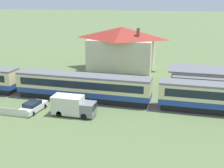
{
  "coord_description": "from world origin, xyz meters",
  "views": [
    {
      "loc": [
        4.46,
        -37.76,
        14.78
      ],
      "look_at": [
        -6.11,
        3.01,
        1.76
      ],
      "focal_mm": 45.0,
      "sensor_mm": 36.0,
      "label": 1
    }
  ],
  "objects_px": {
    "passenger_train": "(84,86)",
    "parked_car_white": "(33,107)",
    "station_house_red_roof": "(122,47)",
    "delivery_truck_grey": "(73,106)",
    "station_building": "(212,80)"
  },
  "relations": [
    {
      "from": "station_building",
      "to": "passenger_train",
      "type": "bearing_deg",
      "value": -153.53
    },
    {
      "from": "station_building",
      "to": "parked_car_white",
      "type": "relative_size",
      "value": 3.05
    },
    {
      "from": "station_house_red_roof",
      "to": "station_building",
      "type": "bearing_deg",
      "value": -31.81
    },
    {
      "from": "parked_car_white",
      "to": "delivery_truck_grey",
      "type": "distance_m",
      "value": 5.73
    },
    {
      "from": "delivery_truck_grey",
      "to": "station_house_red_roof",
      "type": "bearing_deg",
      "value": 88.56
    },
    {
      "from": "passenger_train",
      "to": "station_house_red_roof",
      "type": "xyz_separation_m",
      "value": [
        1.11,
        20.41,
        2.43
      ]
    },
    {
      "from": "station_house_red_roof",
      "to": "parked_car_white",
      "type": "xyz_separation_m",
      "value": [
        -6.35,
        -26.31,
        -3.96
      ]
    },
    {
      "from": "station_building",
      "to": "delivery_truck_grey",
      "type": "relative_size",
      "value": 2.5
    },
    {
      "from": "station_house_red_roof",
      "to": "delivery_truck_grey",
      "type": "xyz_separation_m",
      "value": [
        -0.66,
        -26.14,
        -3.31
      ]
    },
    {
      "from": "passenger_train",
      "to": "station_building",
      "type": "relative_size",
      "value": 4.5
    },
    {
      "from": "passenger_train",
      "to": "parked_car_white",
      "type": "bearing_deg",
      "value": -131.6
    },
    {
      "from": "passenger_train",
      "to": "station_house_red_roof",
      "type": "height_order",
      "value": "station_house_red_roof"
    },
    {
      "from": "parked_car_white",
      "to": "delivery_truck_grey",
      "type": "bearing_deg",
      "value": -83.44
    },
    {
      "from": "passenger_train",
      "to": "station_building",
      "type": "distance_m",
      "value": 21.08
    },
    {
      "from": "passenger_train",
      "to": "parked_car_white",
      "type": "height_order",
      "value": "passenger_train"
    }
  ]
}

